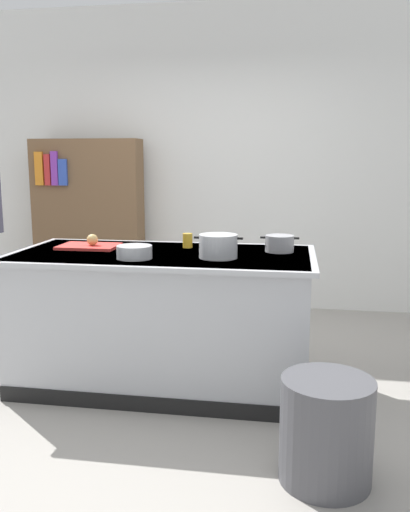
# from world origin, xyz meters

# --- Properties ---
(ground_plane) EXTENTS (10.00, 10.00, 0.00)m
(ground_plane) POSITION_xyz_m (0.00, 0.00, 0.00)
(ground_plane) COLOR #9E9991
(back_wall) EXTENTS (6.40, 0.12, 3.00)m
(back_wall) POSITION_xyz_m (0.00, 2.10, 1.50)
(back_wall) COLOR white
(back_wall) RESTS_ON ground_plane
(counter_island) EXTENTS (1.98, 0.98, 0.90)m
(counter_island) POSITION_xyz_m (0.00, -0.00, 0.47)
(counter_island) COLOR #B7BABF
(counter_island) RESTS_ON ground_plane
(cutting_board) EXTENTS (0.40, 0.28, 0.02)m
(cutting_board) POSITION_xyz_m (-0.55, 0.11, 0.91)
(cutting_board) COLOR red
(cutting_board) RESTS_ON counter_island
(onion) EXTENTS (0.08, 0.08, 0.08)m
(onion) POSITION_xyz_m (-0.52, 0.10, 0.96)
(onion) COLOR tan
(onion) RESTS_ON cutting_board
(stock_pot) EXTENTS (0.31, 0.24, 0.15)m
(stock_pot) POSITION_xyz_m (0.39, -0.12, 0.97)
(stock_pot) COLOR #B7BABF
(stock_pot) RESTS_ON counter_island
(sauce_pan) EXTENTS (0.26, 0.19, 0.11)m
(sauce_pan) POSITION_xyz_m (0.76, 0.17, 0.95)
(sauce_pan) COLOR #99999E
(sauce_pan) RESTS_ON counter_island
(mixing_bowl) EXTENTS (0.22, 0.22, 0.08)m
(mixing_bowl) POSITION_xyz_m (-0.12, -0.23, 0.94)
(mixing_bowl) COLOR #B7BABF
(mixing_bowl) RESTS_ON counter_island
(juice_cup) EXTENTS (0.07, 0.07, 0.10)m
(juice_cup) POSITION_xyz_m (0.12, 0.23, 0.95)
(juice_cup) COLOR yellow
(juice_cup) RESTS_ON counter_island
(trash_bin) EXTENTS (0.43, 0.43, 0.51)m
(trash_bin) POSITION_xyz_m (1.02, -0.99, 0.25)
(trash_bin) COLOR #4C4C51
(trash_bin) RESTS_ON ground_plane
(bookshelf) EXTENTS (1.10, 0.31, 1.70)m
(bookshelf) POSITION_xyz_m (-1.22, 1.80, 0.85)
(bookshelf) COLOR brown
(bookshelf) RESTS_ON ground_plane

